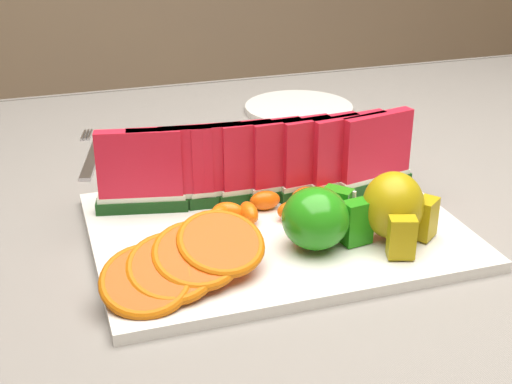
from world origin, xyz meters
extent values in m
cube|color=#4A2817|center=(0.00, 0.00, 0.73)|extent=(1.40, 0.90, 0.03)
cube|color=#4A2817|center=(0.64, 0.39, 0.36)|extent=(0.06, 0.06, 0.72)
cube|color=gray|center=(0.00, 0.00, 0.75)|extent=(1.52, 1.02, 0.01)
cube|color=gray|center=(0.00, 0.51, 0.66)|extent=(1.52, 0.01, 0.20)
cube|color=silver|center=(-0.01, -0.10, 0.76)|extent=(0.40, 0.30, 0.01)
ellipsoid|color=#38791A|center=(0.01, -0.16, 0.80)|extent=(0.09, 0.09, 0.06)
cube|color=#38791A|center=(0.05, -0.17, 0.80)|extent=(0.03, 0.02, 0.05)
cube|color=beige|center=(0.06, -0.17, 0.80)|extent=(0.03, 0.01, 0.05)
cube|color=#38791A|center=(0.05, -0.13, 0.80)|extent=(0.03, 0.04, 0.05)
cube|color=beige|center=(0.05, -0.13, 0.80)|extent=(0.02, 0.02, 0.05)
ellipsoid|color=#9E7C09|center=(0.09, -0.17, 0.81)|extent=(0.07, 0.07, 0.07)
cube|color=#9E7C09|center=(0.08, -0.21, 0.79)|extent=(0.03, 0.03, 0.04)
cube|color=#9E7C09|center=(0.13, -0.18, 0.79)|extent=(0.03, 0.03, 0.04)
cylinder|color=silver|center=(0.17, 0.30, 0.76)|extent=(0.20, 0.20, 0.01)
cube|color=silver|center=(-0.18, 0.19, 0.76)|extent=(0.05, 0.17, 0.00)
cube|color=silver|center=(-0.19, 0.28, 0.76)|extent=(0.01, 0.04, 0.00)
cube|color=silver|center=(-0.18, 0.28, 0.76)|extent=(0.01, 0.04, 0.00)
cube|color=silver|center=(-0.18, 0.28, 0.76)|extent=(0.01, 0.04, 0.00)
cube|color=#0A3E09|center=(-0.15, -0.02, 0.78)|extent=(0.11, 0.04, 0.01)
cube|color=silver|center=(-0.15, -0.02, 0.79)|extent=(0.10, 0.04, 0.01)
cube|color=red|center=(-0.15, -0.02, 0.83)|extent=(0.10, 0.04, 0.08)
cube|color=#0A3E09|center=(-0.11, -0.02, 0.78)|extent=(0.11, 0.04, 0.01)
cube|color=silver|center=(-0.11, -0.02, 0.79)|extent=(0.10, 0.03, 0.01)
cube|color=red|center=(-0.11, -0.02, 0.83)|extent=(0.10, 0.03, 0.08)
cube|color=#0A3E09|center=(-0.08, -0.03, 0.78)|extent=(0.11, 0.03, 0.01)
cube|color=silver|center=(-0.08, -0.03, 0.79)|extent=(0.10, 0.03, 0.01)
cube|color=red|center=(-0.08, -0.03, 0.83)|extent=(0.10, 0.03, 0.08)
cube|color=#0A3E09|center=(-0.04, -0.03, 0.78)|extent=(0.11, 0.03, 0.01)
cube|color=silver|center=(-0.04, -0.03, 0.79)|extent=(0.10, 0.02, 0.01)
cube|color=red|center=(-0.04, -0.03, 0.83)|extent=(0.10, 0.02, 0.08)
cube|color=#0A3E09|center=(-0.01, -0.04, 0.78)|extent=(0.10, 0.02, 0.01)
cube|color=silver|center=(-0.01, -0.04, 0.79)|extent=(0.10, 0.02, 0.01)
cube|color=red|center=(-0.01, -0.04, 0.83)|extent=(0.10, 0.02, 0.08)
cube|color=#0A3E09|center=(0.03, -0.04, 0.78)|extent=(0.11, 0.03, 0.01)
cube|color=silver|center=(0.03, -0.04, 0.79)|extent=(0.10, 0.02, 0.01)
cube|color=red|center=(0.03, -0.04, 0.83)|extent=(0.10, 0.02, 0.08)
cube|color=#0A3E09|center=(0.06, -0.04, 0.78)|extent=(0.11, 0.03, 0.01)
cube|color=silver|center=(0.06, -0.04, 0.79)|extent=(0.10, 0.03, 0.01)
cube|color=red|center=(0.06, -0.04, 0.83)|extent=(0.10, 0.03, 0.08)
cube|color=#0A3E09|center=(0.10, -0.05, 0.78)|extent=(0.11, 0.04, 0.01)
cube|color=silver|center=(0.10, -0.05, 0.79)|extent=(0.10, 0.03, 0.01)
cube|color=red|center=(0.10, -0.05, 0.83)|extent=(0.10, 0.03, 0.08)
cube|color=#0A3E09|center=(0.13, -0.05, 0.78)|extent=(0.11, 0.04, 0.01)
cube|color=silver|center=(0.13, -0.05, 0.79)|extent=(0.10, 0.04, 0.01)
cube|color=red|center=(0.13, -0.05, 0.83)|extent=(0.10, 0.04, 0.08)
cylinder|color=#D54A13|center=(-0.17, -0.20, 0.79)|extent=(0.09, 0.09, 0.03)
torus|color=red|center=(-0.17, -0.20, 0.79)|extent=(0.10, 0.10, 0.04)
cylinder|color=#D54A13|center=(-0.15, -0.19, 0.79)|extent=(0.08, 0.08, 0.03)
torus|color=red|center=(-0.15, -0.19, 0.79)|extent=(0.10, 0.09, 0.04)
cylinder|color=#D54A13|center=(-0.12, -0.18, 0.80)|extent=(0.08, 0.08, 0.03)
torus|color=red|center=(-0.12, -0.18, 0.80)|extent=(0.09, 0.09, 0.04)
cylinder|color=#D54A13|center=(-0.10, -0.18, 0.80)|extent=(0.09, 0.09, 0.03)
torus|color=red|center=(-0.10, -0.18, 0.80)|extent=(0.10, 0.10, 0.04)
cylinder|color=#D54A13|center=(-0.13, 0.03, 0.78)|extent=(0.08, 0.08, 0.03)
torus|color=red|center=(-0.13, 0.03, 0.78)|extent=(0.09, 0.09, 0.03)
cylinder|color=#D54A13|center=(-0.08, 0.03, 0.79)|extent=(0.09, 0.09, 0.03)
torus|color=red|center=(-0.08, 0.03, 0.79)|extent=(0.10, 0.10, 0.03)
cylinder|color=#D54A13|center=(-0.03, 0.03, 0.79)|extent=(0.09, 0.09, 0.03)
torus|color=red|center=(-0.03, 0.03, 0.79)|extent=(0.11, 0.11, 0.03)
cylinder|color=#D54A13|center=(0.02, 0.03, 0.79)|extent=(0.10, 0.10, 0.03)
torus|color=red|center=(0.02, 0.03, 0.79)|extent=(0.11, 0.11, 0.03)
cylinder|color=#D54A13|center=(0.07, 0.03, 0.80)|extent=(0.10, 0.10, 0.03)
torus|color=red|center=(0.07, 0.03, 0.80)|extent=(0.12, 0.12, 0.03)
ellipsoid|color=red|center=(-0.07, -0.08, 0.78)|extent=(0.04, 0.04, 0.02)
ellipsoid|color=red|center=(-0.06, -0.08, 0.78)|extent=(0.04, 0.03, 0.02)
ellipsoid|color=red|center=(-0.04, -0.09, 0.78)|extent=(0.02, 0.04, 0.02)
ellipsoid|color=red|center=(-0.01, -0.06, 0.78)|extent=(0.04, 0.02, 0.02)
ellipsoid|color=red|center=(0.01, -0.10, 0.78)|extent=(0.04, 0.02, 0.02)
ellipsoid|color=red|center=(0.03, -0.07, 0.78)|extent=(0.04, 0.03, 0.02)
ellipsoid|color=red|center=(0.05, -0.07, 0.78)|extent=(0.04, 0.04, 0.02)
ellipsoid|color=red|center=(0.07, -0.07, 0.78)|extent=(0.03, 0.04, 0.02)
camera|label=1|loc=(-0.25, -0.76, 1.13)|focal=50.00mm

